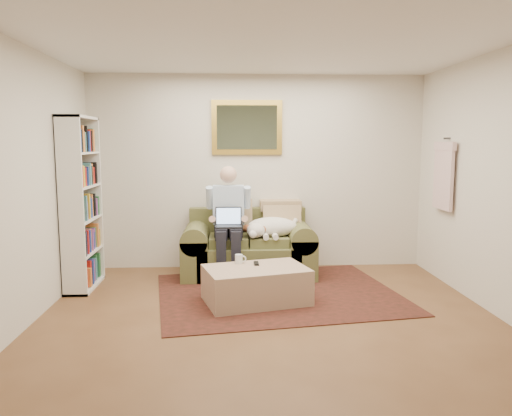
{
  "coord_description": "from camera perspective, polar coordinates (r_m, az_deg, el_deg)",
  "views": [
    {
      "loc": [
        -0.36,
        -4.25,
        1.7
      ],
      "look_at": [
        -0.07,
        1.46,
        0.95
      ],
      "focal_mm": 35.0,
      "sensor_mm": 36.0,
      "label": 1
    }
  ],
  "objects": [
    {
      "name": "tv_remote",
      "position": [
        5.47,
        0.03,
        -6.34
      ],
      "size": [
        0.05,
        0.15,
        0.02
      ],
      "primitive_type": "cube",
      "rotation": [
        0.0,
        0.0,
        0.02
      ],
      "color": "black",
      "rests_on": "ottoman"
    },
    {
      "name": "coffee_mug",
      "position": [
        5.5,
        -1.98,
        -5.84
      ],
      "size": [
        0.08,
        0.08,
        0.1
      ],
      "primitive_type": "cylinder",
      "color": "white",
      "rests_on": "ottoman"
    },
    {
      "name": "hanging_shirt",
      "position": [
        6.39,
        20.66,
        3.86
      ],
      "size": [
        0.06,
        0.52,
        0.9
      ],
      "primitive_type": null,
      "color": "beige",
      "rests_on": "room_shell"
    },
    {
      "name": "sofa",
      "position": [
        6.45,
        -0.88,
        -5.16
      ],
      "size": [
        1.67,
        0.85,
        1.0
      ],
      "color": "olive",
      "rests_on": "room_shell"
    },
    {
      "name": "rug",
      "position": [
        5.74,
        2.55,
        -9.71
      ],
      "size": [
        2.94,
        2.49,
        0.01
      ],
      "primitive_type": "cube",
      "rotation": [
        0.0,
        0.0,
        0.15
      ],
      "color": "black",
      "rests_on": "room_shell"
    },
    {
      "name": "bookshelf",
      "position": [
        6.14,
        -19.36,
        0.51
      ],
      "size": [
        0.28,
        0.8,
        2.0
      ],
      "primitive_type": null,
      "color": "white",
      "rests_on": "room_shell"
    },
    {
      "name": "room_shell",
      "position": [
        4.63,
        1.56,
        2.52
      ],
      "size": [
        4.51,
        5.0,
        2.61
      ],
      "color": "brown",
      "rests_on": "ground"
    },
    {
      "name": "laptop",
      "position": [
        6.15,
        -3.16,
        -1.53
      ],
      "size": [
        0.32,
        0.26,
        0.24
      ],
      "color": "black",
      "rests_on": "seated_man"
    },
    {
      "name": "wall_mirror",
      "position": [
        6.72,
        -1.05,
        9.19
      ],
      "size": [
        0.94,
        0.04,
        0.72
      ],
      "color": "gold",
      "rests_on": "room_shell"
    },
    {
      "name": "ottoman",
      "position": [
        5.38,
        0.01,
        -8.81
      ],
      "size": [
        1.2,
        0.93,
        0.38
      ],
      "primitive_type": "cube",
      "rotation": [
        0.0,
        0.0,
        0.27
      ],
      "color": "tan",
      "rests_on": "room_shell"
    },
    {
      "name": "seated_man",
      "position": [
        6.22,
        -3.15,
        -1.75
      ],
      "size": [
        0.55,
        0.79,
        1.41
      ],
      "primitive_type": null,
      "color": "#8CAED8",
      "rests_on": "sofa"
    },
    {
      "name": "sleeping_dog",
      "position": [
        6.32,
        1.86,
        -2.18
      ],
      "size": [
        0.69,
        0.43,
        0.26
      ],
      "primitive_type": null,
      "color": "white",
      "rests_on": "sofa"
    }
  ]
}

